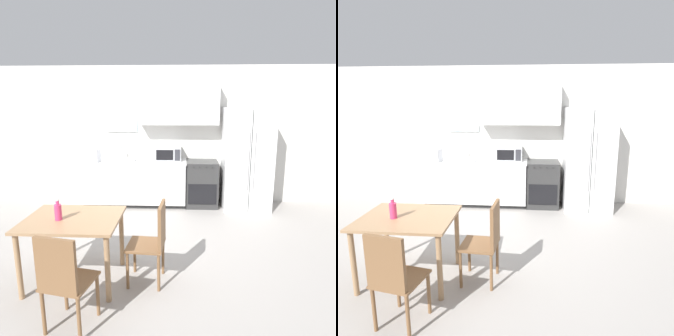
% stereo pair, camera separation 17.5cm
% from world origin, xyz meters
% --- Properties ---
extents(ground_plane, '(12.00, 12.00, 0.00)m').
position_xyz_m(ground_plane, '(0.00, 0.00, 0.00)').
color(ground_plane, gray).
extents(wall_back, '(12.00, 0.38, 2.70)m').
position_xyz_m(wall_back, '(0.08, 2.28, 1.46)').
color(wall_back, silver).
rests_on(wall_back, ground_plane).
extents(kitchen_counter, '(2.00, 0.65, 0.89)m').
position_xyz_m(kitchen_counter, '(-0.35, 1.96, 0.45)').
color(kitchen_counter, '#333333').
rests_on(kitchen_counter, ground_plane).
extents(oven_range, '(0.61, 0.61, 0.89)m').
position_xyz_m(oven_range, '(0.95, 1.98, 0.44)').
color(oven_range, '#2D2D2D').
rests_on(oven_range, ground_plane).
extents(refrigerator, '(0.87, 0.79, 1.91)m').
position_xyz_m(refrigerator, '(1.78, 1.90, 0.95)').
color(refrigerator, white).
rests_on(refrigerator, ground_plane).
extents(kitchen_sink, '(0.61, 0.42, 0.25)m').
position_xyz_m(kitchen_sink, '(-0.64, 1.97, 0.90)').
color(kitchen_sink, '#B7BABC').
rests_on(kitchen_sink, kitchen_counter).
extents(microwave, '(0.50, 0.39, 0.27)m').
position_xyz_m(microwave, '(0.30, 2.06, 1.02)').
color(microwave, '#B7BABC').
rests_on(microwave, kitchen_counter).
extents(coffee_mug, '(0.12, 0.08, 0.10)m').
position_xyz_m(coffee_mug, '(-0.06, 1.76, 0.94)').
color(coffee_mug, white).
rests_on(coffee_mug, kitchen_counter).
extents(grocery_bag_0, '(0.25, 0.23, 0.33)m').
position_xyz_m(grocery_bag_0, '(-1.11, 1.80, 1.03)').
color(grocery_bag_0, white).
rests_on(grocery_bag_0, kitchen_counter).
extents(dining_table, '(1.03, 0.84, 0.75)m').
position_xyz_m(dining_table, '(-0.63, -0.69, 0.64)').
color(dining_table, '#997551').
rests_on(dining_table, ground_plane).
extents(dining_chair_near, '(0.47, 0.47, 0.93)m').
position_xyz_m(dining_chair_near, '(-0.44, -1.48, 0.54)').
color(dining_chair_near, brown).
rests_on(dining_chair_near, ground_plane).
extents(dining_chair_side, '(0.43, 0.43, 0.93)m').
position_xyz_m(dining_chair_side, '(0.26, -0.68, 0.54)').
color(dining_chair_side, brown).
rests_on(dining_chair_side, ground_plane).
extents(drink_bottle, '(0.08, 0.08, 0.23)m').
position_xyz_m(drink_bottle, '(-0.76, -0.75, 0.85)').
color(drink_bottle, '#DB386B').
rests_on(drink_bottle, dining_table).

